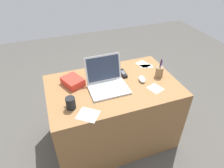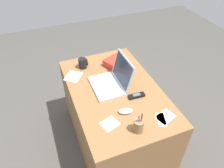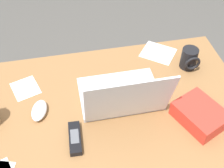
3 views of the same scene
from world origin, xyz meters
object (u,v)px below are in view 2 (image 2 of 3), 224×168
object	(u,v)px
computer_mouse	(126,111)
coffee_mug_white	(83,63)
pen_holder	(138,126)
cordless_phone	(137,96)
snack_bag	(115,62)
laptop	(112,81)

from	to	relation	value
computer_mouse	coffee_mug_white	bearing A→B (deg)	-154.83
coffee_mug_white	pen_holder	size ratio (longest dim) A/B	0.56
cordless_phone	pen_holder	size ratio (longest dim) A/B	0.79
coffee_mug_white	pen_holder	xyz separation A→B (m)	(0.88, 0.16, 0.00)
snack_bag	laptop	bearing A→B (deg)	-26.79
computer_mouse	pen_holder	distance (m)	0.19
snack_bag	cordless_phone	bearing A→B (deg)	-0.29
cordless_phone	snack_bag	distance (m)	0.49
coffee_mug_white	computer_mouse	bearing A→B (deg)	11.69
laptop	cordless_phone	xyz separation A→B (m)	(0.21, 0.14, -0.04)
cordless_phone	laptop	bearing A→B (deg)	-146.82
cordless_phone	snack_bag	size ratio (longest dim) A/B	0.75
pen_holder	computer_mouse	bearing A→B (deg)	-176.03
coffee_mug_white	snack_bag	bearing A→B (deg)	76.53
computer_mouse	snack_bag	distance (m)	0.64
coffee_mug_white	snack_bag	size ratio (longest dim) A/B	0.53
coffee_mug_white	laptop	bearing A→B (deg)	24.56
laptop	pen_holder	xyz separation A→B (m)	(0.53, -0.01, -0.00)
computer_mouse	cordless_phone	world-z (taller)	computer_mouse
computer_mouse	cordless_phone	xyz separation A→B (m)	(-0.13, 0.16, -0.01)
laptop	pen_holder	size ratio (longest dim) A/B	1.88
laptop	cordless_phone	world-z (taller)	laptop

